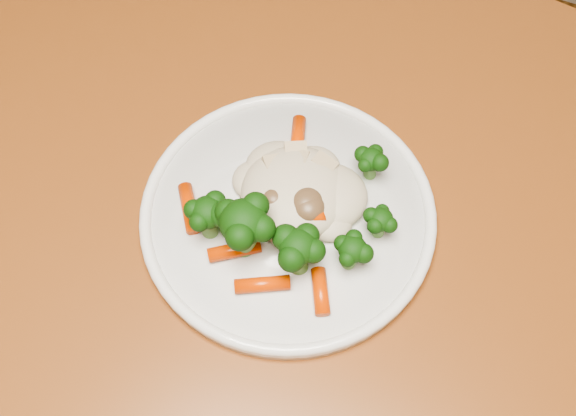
% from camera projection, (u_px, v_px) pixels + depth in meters
% --- Properties ---
extents(dining_table, '(1.20, 0.88, 0.75)m').
position_uv_depth(dining_table, '(244.00, 259.00, 0.71)').
color(dining_table, brown).
rests_on(dining_table, ground).
extents(plate, '(0.25, 0.25, 0.01)m').
position_uv_depth(plate, '(288.00, 216.00, 0.60)').
color(plate, white).
rests_on(plate, dining_table).
extents(meal, '(0.18, 0.18, 0.05)m').
position_uv_depth(meal, '(286.00, 209.00, 0.58)').
color(meal, beige).
rests_on(meal, plate).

